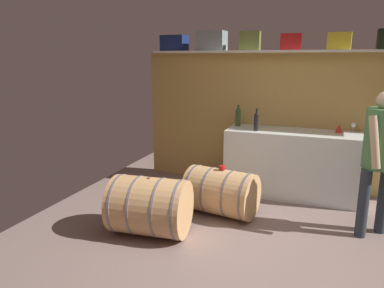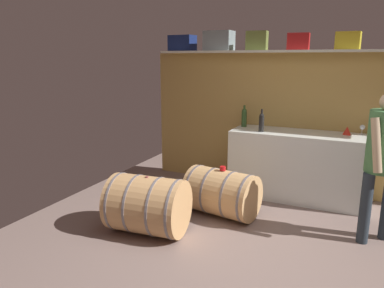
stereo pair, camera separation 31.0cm
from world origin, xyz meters
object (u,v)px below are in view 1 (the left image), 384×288
toolcase_grey (212,41)px  winemaker_pouring (380,150)px  toolcase_navy (174,43)px  wine_barrel_far (150,206)px  toolcase_yellow (339,41)px  wine_glass (354,126)px  red_funnel (339,129)px  toolcase_red (291,42)px  toolcase_olive (250,41)px  wine_bottle_green (238,116)px  wine_barrel_near (221,192)px  work_cabinet (291,164)px  wine_bottle_dark (256,121)px  tasting_cup (222,168)px

toolcase_grey → winemaker_pouring: size_ratio=0.26×
toolcase_navy → wine_barrel_far: toolcase_navy is taller
toolcase_yellow → wine_glass: bearing=2.1°
wine_glass → red_funnel: wine_glass is taller
toolcase_red → winemaker_pouring: size_ratio=0.18×
toolcase_olive → red_funnel: size_ratio=2.62×
red_funnel → toolcase_navy: bearing=177.5°
wine_bottle_green → wine_barrel_far: wine_bottle_green is taller
toolcase_grey → toolcase_olive: toolcase_grey is taller
wine_bottle_green → red_funnel: (1.44, 0.01, -0.09)m
wine_glass → winemaker_pouring: size_ratio=0.08×
red_funnel → wine_barrel_near: size_ratio=0.12×
toolcase_red → winemaker_pouring: toolcase_red is taller
work_cabinet → toolcase_red: bearing=119.5°
wine_barrel_far → winemaker_pouring: (2.37, 0.88, 0.67)m
wine_bottle_dark → wine_barrel_far: (-0.86, -1.67, -0.76)m
wine_barrel_near → toolcase_olive: bearing=97.6°
work_cabinet → wine_barrel_far: work_cabinet is taller
work_cabinet → wine_bottle_dark: wine_bottle_dark is taller
toolcase_olive → wine_bottle_green: bearing=-137.3°
toolcase_yellow → winemaker_pouring: toolcase_yellow is taller
toolcase_olive → work_cabinet: bearing=-21.7°
winemaker_pouring → wine_barrel_near: bearing=-39.4°
toolcase_grey → work_cabinet: 2.19m
wine_barrel_far → wine_bottle_dark: bearing=57.4°
toolcase_navy → wine_bottle_dark: size_ratio=1.22×
toolcase_red → red_funnel: 1.39m
work_cabinet → wine_glass: size_ratio=13.88×
toolcase_red → wine_barrel_far: (-1.23, -2.05, -1.86)m
toolcase_red → wine_bottle_green: toolcase_red is taller
red_funnel → toolcase_yellow: bearing=132.1°
toolcase_yellow → wine_bottle_green: bearing=-171.4°
wine_bottle_dark → red_funnel: 1.14m
work_cabinet → wine_bottle_green: 1.05m
toolcase_grey → red_funnel: 2.26m
toolcase_red → wine_bottle_dark: toolcase_red is taller
toolcase_red → wine_bottle_dark: (-0.37, -0.39, -1.09)m
toolcase_olive → tasting_cup: toolcase_olive is taller
toolcase_grey → wine_bottle_dark: bearing=-24.9°
toolcase_navy → toolcase_red: (1.80, 0.00, -0.01)m
toolcase_grey → tasting_cup: size_ratio=5.65×
toolcase_olive → wine_barrel_far: toolcase_olive is taller
toolcase_red → wine_glass: (0.92, -0.01, -1.14)m
wine_glass → wine_barrel_far: (-2.15, -2.05, -0.72)m
wine_glass → winemaker_pouring: (0.22, -1.17, -0.05)m
winemaker_pouring → toolcase_navy: bearing=-63.4°
toolcase_grey → toolcase_red: (1.18, 0.00, -0.03)m
wine_barrel_far → tasting_cup: size_ratio=12.32×
wine_barrel_far → red_funnel: bearing=39.4°
red_funnel → toolcase_red: bearing=171.5°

